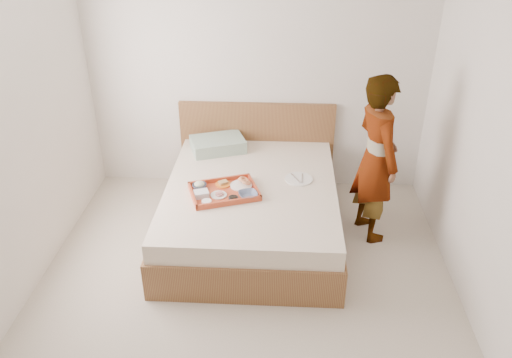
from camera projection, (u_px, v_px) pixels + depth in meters
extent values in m
cube|color=beige|center=(243.00, 305.00, 4.11)|extent=(3.50, 4.00, 0.01)
cube|color=silver|center=(257.00, 70.00, 5.21)|extent=(3.50, 0.01, 2.60)
cube|color=silver|center=(506.00, 168.00, 3.39)|extent=(0.01, 4.00, 2.60)
cube|color=brown|center=(251.00, 209.00, 4.85)|extent=(1.65, 2.00, 0.53)
cube|color=brown|center=(257.00, 144.00, 5.59)|extent=(1.65, 0.06, 0.95)
cube|color=#AFBAAB|center=(218.00, 144.00, 5.32)|extent=(0.62, 0.52, 0.13)
cube|color=#C03B21|center=(224.00, 191.00, 4.57)|extent=(0.69, 0.59, 0.05)
cylinder|color=white|center=(241.00, 185.00, 4.67)|extent=(0.26, 0.26, 0.01)
imported|color=navy|center=(248.00, 195.00, 4.50)|extent=(0.21, 0.21, 0.04)
cylinder|color=black|center=(233.00, 199.00, 4.45)|extent=(0.11, 0.11, 0.03)
cylinder|color=white|center=(219.00, 195.00, 4.52)|extent=(0.18, 0.18, 0.01)
cylinder|color=orange|center=(223.00, 184.00, 4.69)|extent=(0.18, 0.18, 0.01)
imported|color=navy|center=(199.00, 186.00, 4.63)|extent=(0.16, 0.16, 0.04)
cube|color=silver|center=(201.00, 194.00, 4.50)|extent=(0.15, 0.14, 0.05)
cylinder|color=white|center=(207.00, 202.00, 4.40)|extent=(0.11, 0.11, 0.03)
cylinder|color=white|center=(299.00, 179.00, 4.80)|extent=(0.29, 0.29, 0.01)
imported|color=white|center=(376.00, 159.00, 4.61)|extent=(0.55, 0.67, 1.58)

